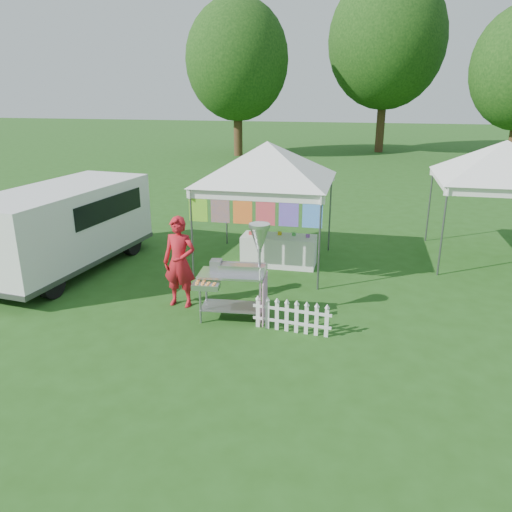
# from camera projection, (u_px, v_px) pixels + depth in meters

# --- Properties ---
(ground) EXTENTS (120.00, 120.00, 0.00)m
(ground) POSITION_uv_depth(u_px,v_px,m) (229.00, 325.00, 9.24)
(ground) COLOR #224E16
(ground) RESTS_ON ground
(canopy_main) EXTENTS (4.24, 4.24, 3.45)m
(canopy_main) POSITION_uv_depth(u_px,v_px,m) (267.00, 142.00, 11.52)
(canopy_main) COLOR #59595E
(canopy_main) RESTS_ON ground
(canopy_right) EXTENTS (4.24, 4.24, 3.45)m
(canopy_right) POSITION_uv_depth(u_px,v_px,m) (508.00, 140.00, 11.79)
(canopy_right) COLOR #59595E
(canopy_right) RESTS_ON ground
(tree_left) EXTENTS (6.40, 6.40, 9.53)m
(tree_left) POSITION_uv_depth(u_px,v_px,m) (237.00, 60.00, 30.82)
(tree_left) COLOR #342012
(tree_left) RESTS_ON ground
(tree_mid) EXTENTS (7.60, 7.60, 11.52)m
(tree_mid) POSITION_uv_depth(u_px,v_px,m) (387.00, 40.00, 32.27)
(tree_mid) COLOR #342012
(tree_mid) RESTS_ON ground
(donut_cart) EXTENTS (1.34, 1.03, 1.87)m
(donut_cart) POSITION_uv_depth(u_px,v_px,m) (242.00, 265.00, 9.10)
(donut_cart) COLOR gray
(donut_cart) RESTS_ON ground
(vendor) EXTENTS (0.69, 0.47, 1.83)m
(vendor) POSITION_uv_depth(u_px,v_px,m) (180.00, 262.00, 9.81)
(vendor) COLOR #B41621
(vendor) RESTS_ON ground
(cargo_van) EXTENTS (2.43, 4.98, 2.00)m
(cargo_van) POSITION_uv_depth(u_px,v_px,m) (66.00, 225.00, 11.82)
(cargo_van) COLOR silver
(cargo_van) RESTS_ON ground
(picket_fence) EXTENTS (1.44, 0.17, 0.56)m
(picket_fence) POSITION_uv_depth(u_px,v_px,m) (292.00, 317.00, 8.88)
(picket_fence) COLOR silver
(picket_fence) RESTS_ON ground
(display_table) EXTENTS (1.80, 0.70, 0.75)m
(display_table) POSITION_uv_depth(u_px,v_px,m) (279.00, 251.00, 12.26)
(display_table) COLOR white
(display_table) RESTS_ON ground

